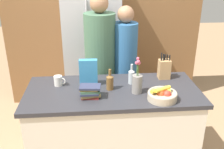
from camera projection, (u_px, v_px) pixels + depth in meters
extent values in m
cube|color=silver|center=(113.00, 131.00, 2.73)|extent=(1.62, 0.73, 0.89)
cube|color=#2D2D33|center=(113.00, 92.00, 2.55)|extent=(1.69, 0.76, 0.04)
cube|color=brown|center=(103.00, 19.00, 3.83)|extent=(2.89, 0.12, 2.60)
cube|color=#B7B7BC|center=(92.00, 45.00, 3.60)|extent=(0.74, 0.60, 2.02)
cylinder|color=#B7B7BC|center=(88.00, 45.00, 3.27)|extent=(0.02, 0.02, 1.11)
cylinder|color=tan|center=(162.00, 96.00, 2.34)|extent=(0.26, 0.26, 0.06)
torus|color=tan|center=(162.00, 93.00, 2.33)|extent=(0.26, 0.26, 0.03)
sphere|color=#99B233|center=(162.00, 92.00, 2.34)|extent=(0.08, 0.08, 0.08)
sphere|color=red|center=(167.00, 94.00, 2.30)|extent=(0.08, 0.08, 0.08)
sphere|color=#C64C23|center=(160.00, 93.00, 2.34)|extent=(0.07, 0.07, 0.07)
sphere|color=#C64C23|center=(161.00, 94.00, 2.31)|extent=(0.07, 0.07, 0.07)
cylinder|color=yellow|center=(161.00, 91.00, 2.33)|extent=(0.16, 0.04, 0.03)
cylinder|color=yellow|center=(159.00, 90.00, 2.32)|extent=(0.17, 0.11, 0.03)
cylinder|color=yellow|center=(163.00, 89.00, 2.31)|extent=(0.16, 0.10, 0.03)
cube|color=tan|center=(164.00, 69.00, 2.75)|extent=(0.12, 0.10, 0.20)
cylinder|color=black|center=(162.00, 57.00, 2.69)|extent=(0.01, 0.01, 0.09)
cylinder|color=black|center=(163.00, 58.00, 2.69)|extent=(0.01, 0.01, 0.08)
cylinder|color=black|center=(165.00, 58.00, 2.71)|extent=(0.01, 0.01, 0.07)
cylinder|color=black|center=(167.00, 58.00, 2.71)|extent=(0.01, 0.01, 0.07)
cylinder|color=black|center=(170.00, 58.00, 2.69)|extent=(0.01, 0.01, 0.07)
cylinder|color=gray|center=(137.00, 84.00, 2.45)|extent=(0.09, 0.09, 0.18)
cylinder|color=#477538|center=(138.00, 69.00, 2.39)|extent=(0.01, 0.01, 0.12)
sphere|color=#C64C66|center=(139.00, 63.00, 2.36)|extent=(0.04, 0.04, 0.04)
cylinder|color=#477538|center=(138.00, 67.00, 2.39)|extent=(0.01, 0.01, 0.16)
sphere|color=#C64C66|center=(138.00, 59.00, 2.35)|extent=(0.03, 0.03, 0.03)
cylinder|color=#477538|center=(137.00, 69.00, 2.39)|extent=(0.01, 0.02, 0.12)
sphere|color=#C64C66|center=(137.00, 63.00, 2.36)|extent=(0.03, 0.03, 0.03)
cylinder|color=#477538|center=(138.00, 69.00, 2.38)|extent=(0.02, 0.01, 0.14)
sphere|color=#C64C66|center=(138.00, 62.00, 2.35)|extent=(0.04, 0.04, 0.04)
cube|color=teal|center=(88.00, 73.00, 2.59)|extent=(0.18, 0.06, 0.27)
cylinder|color=silver|center=(58.00, 81.00, 2.61)|extent=(0.08, 0.08, 0.10)
torus|color=silver|center=(63.00, 81.00, 2.60)|extent=(0.07, 0.03, 0.07)
cube|color=maroon|center=(90.00, 96.00, 2.40)|extent=(0.16, 0.12, 0.02)
cube|color=#99844C|center=(90.00, 94.00, 2.40)|extent=(0.19, 0.15, 0.03)
cube|color=#2D334C|center=(89.00, 92.00, 2.38)|extent=(0.17, 0.14, 0.02)
cube|color=#3D6047|center=(90.00, 90.00, 2.38)|extent=(0.17, 0.13, 0.02)
cube|color=#99844C|center=(89.00, 88.00, 2.37)|extent=(0.17, 0.13, 0.02)
cube|color=#2D334C|center=(90.00, 87.00, 2.36)|extent=(0.20, 0.14, 0.02)
cylinder|color=#B2BCC1|center=(131.00, 77.00, 2.65)|extent=(0.06, 0.06, 0.13)
cone|color=#B2BCC1|center=(132.00, 70.00, 2.62)|extent=(0.06, 0.06, 0.03)
cylinder|color=#B2BCC1|center=(132.00, 67.00, 2.60)|extent=(0.02, 0.02, 0.05)
cylinder|color=brown|center=(110.00, 83.00, 2.52)|extent=(0.07, 0.07, 0.13)
cone|color=brown|center=(110.00, 76.00, 2.49)|extent=(0.07, 0.07, 0.03)
cylinder|color=brown|center=(110.00, 72.00, 2.48)|extent=(0.03, 0.03, 0.05)
cube|color=#383842|center=(101.00, 103.00, 3.31)|extent=(0.33, 0.28, 0.85)
cylinder|color=#42664C|center=(100.00, 44.00, 3.01)|extent=(0.36, 0.36, 0.71)
sphere|color=#996B4C|center=(99.00, 3.00, 2.82)|extent=(0.20, 0.20, 0.20)
cube|color=#383842|center=(124.00, 104.00, 3.35)|extent=(0.23, 0.16, 0.79)
cylinder|color=#2D6093|center=(125.00, 51.00, 3.07)|extent=(0.29, 0.29, 0.65)
sphere|color=#996B4C|center=(126.00, 14.00, 2.90)|extent=(0.19, 0.19, 0.19)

